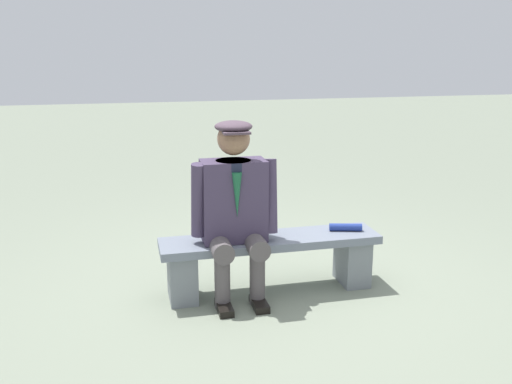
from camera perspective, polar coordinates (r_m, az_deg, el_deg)
ground_plane at (r=4.33m, az=1.43°, el=-9.86°), size 30.00×30.00×0.00m
bench at (r=4.22m, az=1.45°, el=-6.45°), size 1.63×0.36×0.42m
seated_man at (r=3.99m, az=-2.15°, el=-1.28°), size 0.63×0.51×1.29m
rolled_magazine at (r=4.35m, az=9.04°, el=-3.53°), size 0.25×0.12×0.06m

